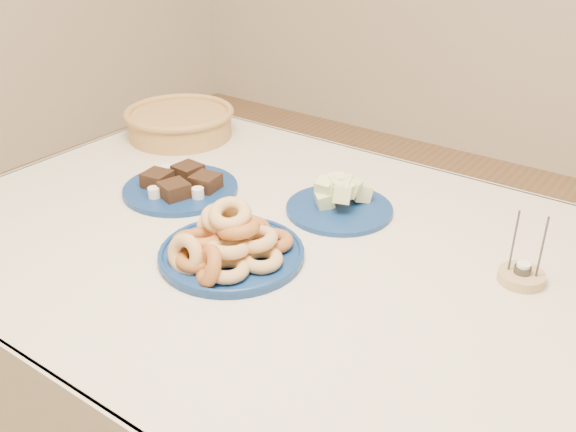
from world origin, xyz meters
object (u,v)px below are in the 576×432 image
Objects in this scene: melon_plate at (340,199)px; wicker_basket at (180,122)px; dining_table at (301,290)px; candle_holder at (521,275)px; brownie_plate at (181,186)px; donut_platter at (229,245)px.

wicker_basket is (-0.64, 0.13, 0.01)m from melon_plate.
melon_plate reaches higher than dining_table.
dining_table is at bearing -25.88° from wicker_basket.
candle_holder is (0.44, -0.05, -0.02)m from melon_plate.
brownie_plate is at bearing 173.04° from dining_table.
donut_platter is 0.58m from candle_holder.
melon_plate is at bearing 77.64° from donut_platter.
dining_table is at bearing -82.12° from melon_plate.
candle_holder reaches higher than melon_plate.
wicker_basket is (-0.67, 0.32, 0.15)m from dining_table.
donut_platter is 0.72m from wicker_basket.
dining_table is 0.42m from brownie_plate.
wicker_basket is at bearing 168.55° from melon_plate.
wicker_basket is 2.69× the size of candle_holder.
candle_holder is at bearing 19.59° from dining_table.
brownie_plate is 0.38m from wicker_basket.
donut_platter is at bearing -128.26° from dining_table.
dining_table is 11.49× the size of candle_holder.
brownie_plate is at bearing 150.66° from donut_platter.
dining_table is 5.48× the size of brownie_plate.
wicker_basket is at bearing 154.12° from dining_table.
candle_holder is at bearing 6.90° from brownie_plate.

